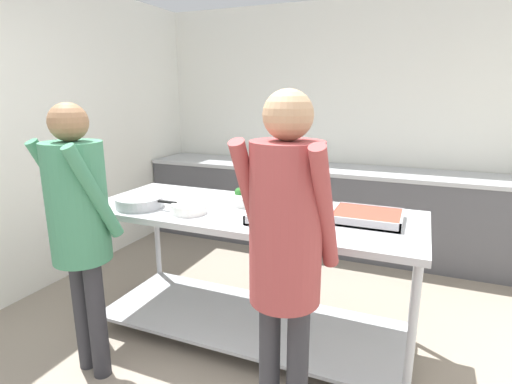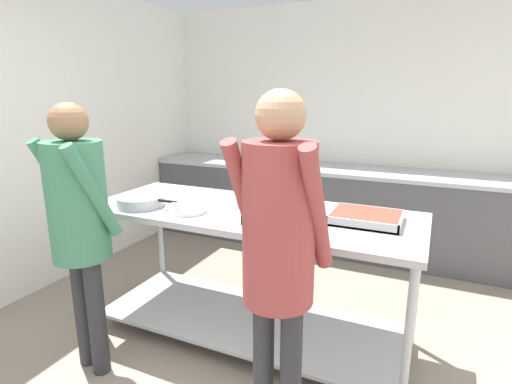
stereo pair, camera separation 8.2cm
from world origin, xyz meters
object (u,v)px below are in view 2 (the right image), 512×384
at_px(serving_tray_roast, 284,218).
at_px(guest_serving_right, 79,212).
at_px(broccoli_bowl, 248,198).
at_px(sauce_pan, 141,201).
at_px(plate_stack, 188,208).
at_px(guest_serving_left, 279,239).
at_px(serving_tray_vegetables, 366,218).

distance_m(serving_tray_roast, guest_serving_right, 1.19).
bearing_deg(broccoli_bowl, sauce_pan, -151.70).
height_order(plate_stack, guest_serving_left, guest_serving_left).
distance_m(broccoli_bowl, guest_serving_right, 1.07).
bearing_deg(plate_stack, guest_serving_left, -32.87).
bearing_deg(plate_stack, serving_tray_vegetables, 14.42).
bearing_deg(guest_serving_left, broccoli_bowl, 123.09).
bearing_deg(serving_tray_vegetables, guest_serving_left, -106.54).
bearing_deg(serving_tray_roast, guest_serving_left, -71.41).
bearing_deg(serving_tray_vegetables, guest_serving_right, -152.59).
relative_size(plate_stack, guest_serving_right, 0.14).
xyz_separation_m(broccoli_bowl, guest_serving_left, (0.57, -0.87, 0.09)).
distance_m(guest_serving_left, guest_serving_right, 1.25).
relative_size(serving_tray_roast, guest_serving_right, 0.25).
bearing_deg(guest_serving_right, guest_serving_left, -2.03).
bearing_deg(plate_stack, sauce_pan, -177.95).
distance_m(plate_stack, serving_tray_vegetables, 1.11).
xyz_separation_m(broccoli_bowl, guest_serving_right, (-0.68, -0.83, 0.04)).
bearing_deg(guest_serving_right, sauce_pan, 85.58).
height_order(serving_tray_vegetables, guest_serving_left, guest_serving_left).
distance_m(sauce_pan, guest_serving_right, 0.49).
distance_m(broccoli_bowl, guest_serving_left, 1.05).
relative_size(sauce_pan, serving_tray_vegetables, 1.11).
xyz_separation_m(plate_stack, guest_serving_right, (-0.41, -0.50, 0.05)).
height_order(sauce_pan, guest_serving_left, guest_serving_left).
relative_size(sauce_pan, plate_stack, 1.97).
height_order(broccoli_bowl, serving_tray_roast, broccoli_bowl).
bearing_deg(guest_serving_right, broccoli_bowl, 50.62).
xyz_separation_m(plate_stack, broccoli_bowl, (0.27, 0.33, 0.01)).
distance_m(plate_stack, broccoli_bowl, 0.43).
height_order(plate_stack, broccoli_bowl, broccoli_bowl).
height_order(broccoli_bowl, guest_serving_right, guest_serving_right).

